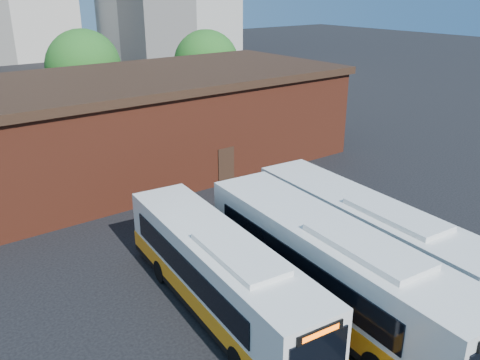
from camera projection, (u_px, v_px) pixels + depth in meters
ground at (370, 303)px, 20.25m from camera, size 220.00×220.00×0.00m
bus_west at (220, 277)px, 19.25m from camera, size 3.74×12.28×3.30m
bus_midwest at (332, 273)px, 19.17m from camera, size 4.00×13.74×3.70m
bus_mideast at (365, 239)px, 21.98m from camera, size 3.68×12.83×3.45m
depot_building at (137, 122)px, 33.92m from camera, size 28.60×12.60×6.40m
tree_mid at (84, 67)px, 44.79m from camera, size 6.56×6.56×8.36m
tree_east at (206, 63)px, 48.87m from camera, size 6.24×6.24×7.96m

